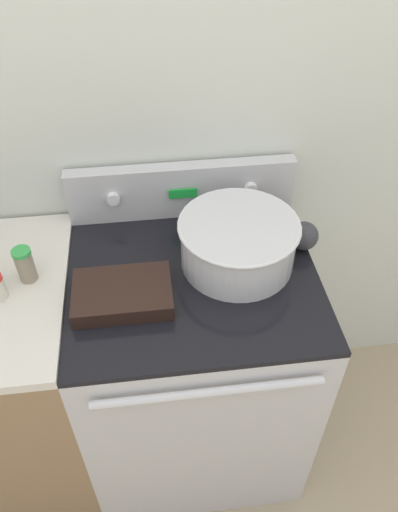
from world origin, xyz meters
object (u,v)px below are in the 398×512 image
object	(u,v)px
mixing_bowl	(238,241)
ladle	(303,235)
spice_jar_green_cap	(25,265)
casserole_dish	(122,293)

from	to	relation	value
mixing_bowl	ladle	xyz separation A→B (m)	(0.21, 0.05, -0.04)
spice_jar_green_cap	ladle	bearing A→B (deg)	3.72
mixing_bowl	spice_jar_green_cap	xyz separation A→B (m)	(-0.60, -0.01, -0.02)
mixing_bowl	spice_jar_green_cap	distance (m)	0.60
ladle	spice_jar_green_cap	size ratio (longest dim) A/B	2.51
casserole_dish	ladle	size ratio (longest dim) A/B	1.00
casserole_dish	spice_jar_green_cap	xyz separation A→B (m)	(-0.26, 0.11, 0.04)
casserole_dish	mixing_bowl	bearing A→B (deg)	18.31
mixing_bowl	casserole_dish	xyz separation A→B (m)	(-0.34, -0.11, -0.05)
mixing_bowl	ladle	bearing A→B (deg)	12.61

